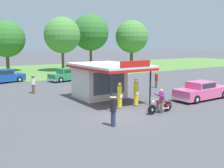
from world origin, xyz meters
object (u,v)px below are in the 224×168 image
object	(u,v)px
parked_car_back_row_centre_left	(68,75)
parked_car_back_row_left	(121,68)
gas_pump_offside	(136,93)
featured_classic_sedan	(202,91)
bystander_chatting_near_pumps	(33,84)
parked_car_back_row_far_left	(2,77)
bystander_standing_back_lot	(156,80)
motorcycle_with_rider	(161,103)
bystander_strolling_foreground	(113,110)
gas_pump_nearside	(120,96)

from	to	relation	value
parked_car_back_row_centre_left	parked_car_back_row_left	xyz separation A→B (m)	(10.67, 3.94, 0.06)
gas_pump_offside	parked_car_back_row_centre_left	size ratio (longest dim) A/B	0.39
parked_car_back_row_left	featured_classic_sedan	bearing A→B (deg)	-107.24
gas_pump_offside	parked_car_back_row_centre_left	world-z (taller)	gas_pump_offside
featured_classic_sedan	bystander_chatting_near_pumps	bearing A→B (deg)	136.32
parked_car_back_row_centre_left	parked_car_back_row_far_left	bearing A→B (deg)	160.13
bystander_standing_back_lot	motorcycle_with_rider	bearing A→B (deg)	-131.53
parked_car_back_row_left	bystander_standing_back_lot	world-z (taller)	parked_car_back_row_left
gas_pump_offside	bystander_standing_back_lot	xyz separation A→B (m)	(6.60, 4.91, -0.07)
parked_car_back_row_left	bystander_chatting_near_pumps	size ratio (longest dim) A/B	3.59
bystander_strolling_foreground	gas_pump_nearside	bearing A→B (deg)	49.86
parked_car_back_row_far_left	parked_car_back_row_left	size ratio (longest dim) A/B	0.97
bystander_standing_back_lot	gas_pump_nearside	bearing A→B (deg)	-148.71
bystander_chatting_near_pumps	bystander_strolling_foreground	distance (m)	12.02
parked_car_back_row_far_left	parked_car_back_row_centre_left	size ratio (longest dim) A/B	1.09
parked_car_back_row_left	gas_pump_nearside	bearing A→B (deg)	-125.74
gas_pump_nearside	bystander_strolling_foreground	distance (m)	4.15
parked_car_back_row_far_left	bystander_chatting_near_pumps	size ratio (longest dim) A/B	3.46
gas_pump_nearside	bystander_chatting_near_pumps	size ratio (longest dim) A/B	1.14
gas_pump_nearside	bystander_standing_back_lot	distance (m)	9.45
gas_pump_offside	bystander_chatting_near_pumps	bearing A→B (deg)	118.48
bystander_chatting_near_pumps	parked_car_back_row_centre_left	bearing A→B (deg)	44.29
gas_pump_nearside	parked_car_back_row_centre_left	size ratio (longest dim) A/B	0.36
gas_pump_offside	bystander_chatting_near_pumps	world-z (taller)	gas_pump_offside
parked_car_back_row_centre_left	parked_car_back_row_left	size ratio (longest dim) A/B	0.89
parked_car_back_row_far_left	gas_pump_offside	bearing A→B (deg)	-71.56
featured_classic_sedan	bystander_standing_back_lot	size ratio (longest dim) A/B	3.39
parked_car_back_row_left	bystander_strolling_foreground	world-z (taller)	bystander_strolling_foreground
parked_car_back_row_far_left	parked_car_back_row_centre_left	xyz separation A→B (m)	(7.13, -2.58, -0.02)
gas_pump_nearside	gas_pump_offside	bearing A→B (deg)	0.00
gas_pump_nearside	parked_car_back_row_left	distance (m)	23.08
featured_classic_sedan	bystander_chatting_near_pumps	size ratio (longest dim) A/B	3.36
featured_classic_sedan	parked_car_back_row_far_left	bearing A→B (deg)	121.85
gas_pump_nearside	bystander_strolling_foreground	bearing A→B (deg)	-130.14
featured_classic_sedan	bystander_strolling_foreground	bearing A→B (deg)	-169.21
parked_car_back_row_centre_left	bystander_strolling_foreground	distance (m)	18.79
gas_pump_nearside	motorcycle_with_rider	bearing A→B (deg)	-58.50
featured_classic_sedan	motorcycle_with_rider	bearing A→B (deg)	-168.11
parked_car_back_row_left	bystander_standing_back_lot	bearing A→B (deg)	-111.34
featured_classic_sedan	bystander_chatting_near_pumps	distance (m)	14.63
bystander_strolling_foreground	featured_classic_sedan	bearing A→B (deg)	10.79
parked_car_back_row_left	bystander_chatting_near_pumps	xyz separation A→B (m)	(-16.79, -9.91, 0.12)
bystander_standing_back_lot	bystander_chatting_near_pumps	world-z (taller)	bystander_chatting_near_pumps
parked_car_back_row_far_left	bystander_strolling_foreground	bearing A→B (deg)	-85.43
gas_pump_nearside	motorcycle_with_rider	size ratio (longest dim) A/B	0.85
parked_car_back_row_left	bystander_standing_back_lot	distance (m)	14.84
featured_classic_sedan	bystander_standing_back_lot	xyz separation A→B (m)	(0.81, 6.19, 0.16)
gas_pump_offside	featured_classic_sedan	world-z (taller)	gas_pump_offside
motorcycle_with_rider	bystander_standing_back_lot	size ratio (longest dim) A/B	1.36
featured_classic_sedan	parked_car_back_row_far_left	world-z (taller)	parked_car_back_row_far_left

